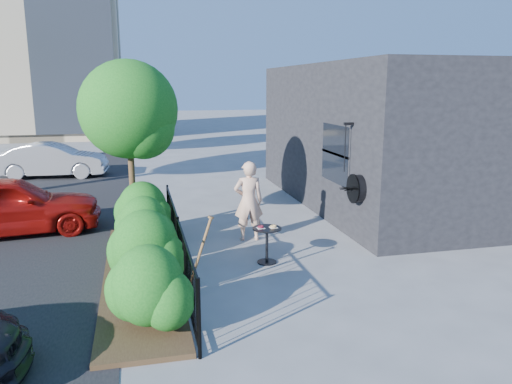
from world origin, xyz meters
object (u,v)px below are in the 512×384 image
object	(u,v)px
patio_tree	(132,116)
shovel	(198,260)
woman	(249,201)
car_red	(8,205)
car_silver	(53,160)
cafe_table	(267,239)

from	to	relation	value
patio_tree	shovel	bearing A→B (deg)	-75.22
shovel	patio_tree	bearing A→B (deg)	104.78
woman	car_red	xyz separation A→B (m)	(-5.35, 1.70, -0.20)
woman	patio_tree	bearing A→B (deg)	-17.81
car_silver	car_red	bearing A→B (deg)	-174.31
shovel	car_red	world-z (taller)	car_red
patio_tree	cafe_table	xyz separation A→B (m)	(2.46, -2.55, -2.27)
patio_tree	shovel	size ratio (longest dim) A/B	2.88
car_red	woman	bearing A→B (deg)	-115.25
cafe_table	car_silver	bearing A→B (deg)	116.74
shovel	cafe_table	bearing A→B (deg)	38.17
cafe_table	car_silver	world-z (taller)	car_silver
car_red	cafe_table	bearing A→B (deg)	-128.86
shovel	car_silver	distance (m)	12.73
car_red	shovel	bearing A→B (deg)	-146.31
cafe_table	shovel	world-z (taller)	shovel
shovel	car_red	bearing A→B (deg)	131.26
patio_tree	car_red	bearing A→B (deg)	166.29
cafe_table	shovel	distance (m)	1.89
car_silver	woman	bearing A→B (deg)	-144.94
car_silver	cafe_table	bearing A→B (deg)	-148.56
car_silver	patio_tree	bearing A→B (deg)	-155.35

